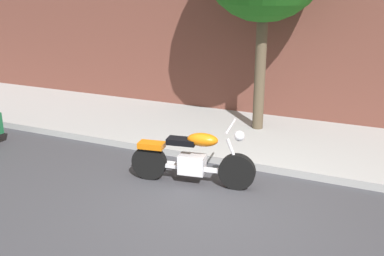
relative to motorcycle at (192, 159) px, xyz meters
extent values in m
plane|color=#38383D|center=(0.56, -0.67, -0.44)|extent=(60.00, 60.00, 0.00)
cube|color=#9A9A9A|center=(0.56, 2.54, -0.37)|extent=(23.79, 3.16, 0.14)
cylinder|color=black|center=(0.76, 0.12, -0.14)|extent=(0.62, 0.23, 0.61)
cylinder|color=black|center=(-0.75, -0.13, -0.14)|extent=(0.62, 0.23, 0.61)
cube|color=silver|center=(0.00, 0.00, -0.09)|extent=(0.48, 0.35, 0.32)
cube|color=silver|center=(0.00, 0.00, -0.16)|extent=(1.37, 0.30, 0.06)
ellipsoid|color=#D1660C|center=(0.18, 0.02, 0.37)|extent=(0.55, 0.34, 0.22)
cube|color=black|center=(-0.18, -0.03, 0.31)|extent=(0.51, 0.31, 0.10)
cube|color=#D1660C|center=(-0.70, -0.12, 0.19)|extent=(0.47, 0.31, 0.10)
cylinder|color=silver|center=(0.70, 0.11, 0.14)|extent=(0.28, 0.09, 0.58)
cylinder|color=silver|center=(0.64, 0.10, 0.65)|extent=(0.15, 0.70, 0.04)
sphere|color=silver|center=(0.78, 0.12, 0.49)|extent=(0.17, 0.17, 0.17)
cylinder|color=silver|center=(-0.27, 0.11, -0.19)|extent=(0.80, 0.22, 0.09)
cylinder|color=brown|center=(0.26, 2.99, 1.08)|extent=(0.24, 0.24, 3.05)
camera|label=1|loc=(2.90, -6.38, 2.84)|focal=42.18mm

